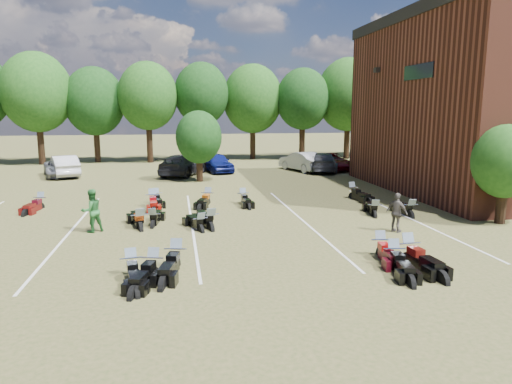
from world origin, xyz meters
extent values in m
plane|color=brown|center=(0.00, 0.00, 0.00)|extent=(160.00, 160.00, 0.00)
imported|color=#B8B7BB|center=(-11.97, 19.69, 0.80)|extent=(3.26, 5.15, 1.60)
imported|color=gray|center=(-12.22, 19.65, 0.66)|extent=(3.49, 5.19, 1.32)
imported|color=black|center=(-3.09, 18.67, 0.80)|extent=(4.31, 5.96, 1.60)
imported|color=navy|center=(-0.40, 20.28, 0.77)|extent=(2.88, 4.83, 1.54)
imported|color=#B3B4AF|center=(6.62, 19.65, 0.79)|extent=(3.13, 5.07, 1.58)
imported|color=#51040C|center=(9.27, 19.92, 0.70)|extent=(2.37, 5.05, 1.40)
imported|color=#36373B|center=(8.20, 18.99, 0.77)|extent=(3.53, 5.70, 1.54)
imported|color=#26662D|center=(-7.06, 2.57, 0.90)|extent=(1.10, 1.04, 1.79)
imported|color=#554D49|center=(5.25, 0.39, 0.82)|extent=(0.84, 1.03, 1.64)
cube|color=black|center=(9.35, 12.00, 7.50)|extent=(0.30, 0.40, 0.30)
cube|color=black|center=(9.47, 7.00, 7.00)|extent=(0.06, 3.00, 0.80)
cylinder|color=black|center=(-16.00, 29.00, 2.04)|extent=(0.58, 0.58, 4.08)
ellipsoid|color=#1E4C19|center=(-16.00, 29.00, 6.33)|extent=(6.00, 6.00, 6.90)
cylinder|color=black|center=(-11.00, 29.00, 2.04)|extent=(0.57, 0.58, 4.08)
ellipsoid|color=#1E4C19|center=(-11.00, 29.00, 6.33)|extent=(6.00, 6.00, 6.90)
cylinder|color=black|center=(-6.00, 29.00, 2.04)|extent=(0.57, 0.58, 4.08)
ellipsoid|color=#1E4C19|center=(-6.00, 29.00, 6.33)|extent=(6.00, 6.00, 6.90)
cylinder|color=black|center=(-1.00, 29.00, 2.04)|extent=(0.58, 0.58, 4.08)
ellipsoid|color=#1E4C19|center=(-1.00, 29.00, 6.33)|extent=(6.00, 6.00, 6.90)
cylinder|color=black|center=(4.00, 29.00, 2.04)|extent=(0.57, 0.58, 4.08)
ellipsoid|color=#1E4C19|center=(4.00, 29.00, 6.33)|extent=(6.00, 6.00, 6.90)
cylinder|color=black|center=(9.00, 29.00, 2.04)|extent=(0.57, 0.58, 4.08)
ellipsoid|color=#1E4C19|center=(9.00, 29.00, 6.33)|extent=(6.00, 6.00, 6.90)
cylinder|color=black|center=(14.00, 29.00, 2.04)|extent=(0.57, 0.58, 4.08)
ellipsoid|color=#1E4C19|center=(14.00, 29.00, 6.33)|extent=(6.00, 6.00, 6.90)
cylinder|color=black|center=(19.00, 29.00, 2.04)|extent=(0.58, 0.58, 4.08)
ellipsoid|color=#1E4C19|center=(19.00, 29.00, 6.33)|extent=(6.00, 6.00, 6.90)
cylinder|color=black|center=(24.00, 29.00, 2.04)|extent=(0.58, 0.58, 4.08)
ellipsoid|color=#1E4C19|center=(24.00, 29.00, 6.33)|extent=(6.00, 6.00, 6.90)
cylinder|color=black|center=(10.50, 1.00, 0.85)|extent=(0.24, 0.24, 1.71)
sphere|color=#1E4C19|center=(10.50, 1.00, 2.76)|extent=(2.80, 2.80, 2.80)
cylinder|color=black|center=(-2.00, 15.50, 0.95)|extent=(0.24, 0.24, 1.90)
sphere|color=#1E4C19|center=(-2.00, 15.50, 3.10)|extent=(3.20, 3.20, 3.20)
cube|color=silver|center=(-8.00, 3.00, 0.01)|extent=(0.10, 14.00, 0.01)
cube|color=silver|center=(-3.00, 3.00, 0.01)|extent=(0.10, 14.00, 0.01)
cube|color=silver|center=(2.00, 3.00, 0.01)|extent=(0.10, 14.00, 0.01)
cube|color=silver|center=(7.00, 3.00, 0.01)|extent=(0.10, 14.00, 0.01)
camera|label=1|loc=(-3.58, -16.54, 4.95)|focal=32.00mm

